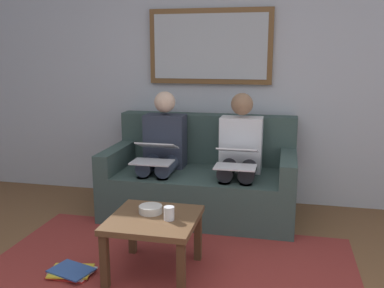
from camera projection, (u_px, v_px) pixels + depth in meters
wall_rear at (211, 72)px, 4.28m from camera, size 6.00×0.12×2.60m
area_rug at (165, 277)px, 2.89m from camera, size 2.60×1.80×0.01m
couch at (202, 180)px, 4.03m from camera, size 1.73×0.90×0.90m
framed_mirror at (210, 47)px, 4.14m from camera, size 1.21×0.05×0.72m
coffee_table at (154, 226)px, 2.88m from camera, size 0.59×0.59×0.41m
cup at (169, 213)px, 2.81m from camera, size 0.07×0.07×0.09m
bowl at (151, 209)px, 2.94m from camera, size 0.16×0.16×0.05m
person_left at (240, 153)px, 3.82m from camera, size 0.38×0.58×1.14m
laptop_white at (237, 157)px, 3.59m from camera, size 0.34×0.36×0.15m
person_right at (162, 149)px, 3.98m from camera, size 0.38×0.58×1.14m
laptop_silver at (155, 153)px, 3.75m from camera, size 0.35×0.38×0.16m
magazine_stack at (71, 271)px, 2.92m from camera, size 0.33×0.28×0.04m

